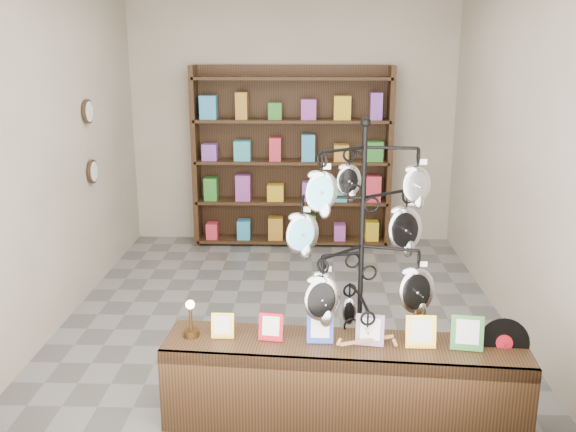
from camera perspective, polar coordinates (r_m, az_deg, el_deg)
name	(u,v)px	position (r m, az deg, el deg)	size (l,w,h in m)	color
ground	(285,317)	(6.00, -0.27, -8.96)	(5.00, 5.00, 0.00)	slate
room_envelope	(285,116)	(5.51, -0.29, 8.89)	(5.00, 5.00, 5.00)	#BFB19A
display_tree	(362,247)	(4.23, 6.56, -2.73)	(1.05, 1.03, 2.00)	black
front_shelf	(344,383)	(4.37, 4.97, -14.55)	(2.37, 0.65, 0.83)	black
back_shelving	(292,163)	(7.90, 0.35, 4.76)	(2.42, 0.36, 2.20)	black
wall_clocks	(90,142)	(6.71, -17.18, 6.31)	(0.03, 0.24, 0.84)	black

